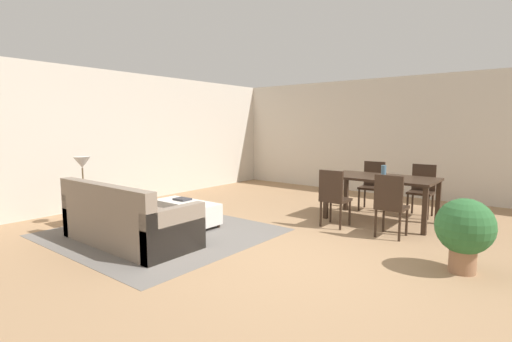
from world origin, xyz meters
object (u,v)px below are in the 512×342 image
(side_table, at_px, (84,197))
(dining_chair_far_left, at_px, (373,183))
(ottoman_table, at_px, (187,211))
(book_on_ottoman, at_px, (182,199))
(dining_chair_near_left, at_px, (333,195))
(table_lamp, at_px, (82,164))
(potted_plant, at_px, (465,229))
(dining_chair_near_right, at_px, (390,202))
(dining_chair_far_right, at_px, (422,187))
(vase_centerpiece, at_px, (384,171))
(couch, at_px, (127,222))
(dining_table, at_px, (381,182))

(side_table, xyz_separation_m, dining_chair_far_left, (3.17, 4.05, 0.05))
(ottoman_table, distance_m, book_on_ottoman, 0.24)
(dining_chair_near_left, relative_size, book_on_ottoman, 3.54)
(table_lamp, bearing_deg, potted_plant, 17.40)
(dining_chair_near_right, bearing_deg, side_table, -149.51)
(dining_chair_far_right, bearing_deg, vase_centerpiece, -117.83)
(potted_plant, bearing_deg, table_lamp, -162.60)
(dining_chair_far_right, bearing_deg, side_table, -134.83)
(vase_centerpiece, xyz_separation_m, potted_plant, (1.50, -1.68, -0.37))
(couch, height_order, table_lamp, table_lamp)
(vase_centerpiece, height_order, book_on_ottoman, vase_centerpiece)
(dining_chair_far_right, distance_m, vase_centerpiece, 0.96)
(dining_chair_near_right, relative_size, book_on_ottoman, 3.54)
(ottoman_table, height_order, book_on_ottoman, book_on_ottoman)
(ottoman_table, height_order, dining_table, dining_table)
(side_table, relative_size, dining_chair_far_right, 0.65)
(ottoman_table, xyz_separation_m, potted_plant, (3.91, 0.55, 0.27))
(side_table, distance_m, table_lamp, 0.54)
(dining_chair_near_left, bearing_deg, book_on_ottoman, -147.95)
(dining_chair_far_right, bearing_deg, dining_chair_near_right, -89.77)
(dining_table, bearing_deg, table_lamp, -138.00)
(ottoman_table, xyz_separation_m, book_on_ottoman, (-0.15, 0.04, 0.18))
(table_lamp, xyz_separation_m, dining_chair_near_left, (3.17, 2.41, -0.49))
(dining_chair_near_right, height_order, book_on_ottoman, dining_chair_near_right)
(side_table, height_order, table_lamp, table_lamp)
(couch, height_order, potted_plant, couch)
(couch, distance_m, table_lamp, 1.50)
(dining_chair_far_left, distance_m, potted_plant, 3.14)
(ottoman_table, height_order, dining_chair_far_right, dining_chair_far_right)
(side_table, distance_m, book_on_ottoman, 1.55)
(ottoman_table, xyz_separation_m, vase_centerpiece, (2.40, 2.22, 0.63))
(dining_table, bearing_deg, dining_chair_near_right, -62.48)
(couch, xyz_separation_m, potted_plant, (3.83, 1.69, 0.20))
(potted_plant, bearing_deg, vase_centerpiece, 131.84)
(ottoman_table, relative_size, vase_centerpiece, 6.08)
(dining_chair_near_right, height_order, vase_centerpiece, vase_centerpiece)
(ottoman_table, distance_m, table_lamp, 1.81)
(table_lamp, xyz_separation_m, book_on_ottoman, (1.09, 1.10, -0.61))
(ottoman_table, xyz_separation_m, dining_chair_far_left, (1.93, 2.99, 0.30))
(table_lamp, xyz_separation_m, potted_plant, (5.14, 1.61, -0.52))
(book_on_ottoman, bearing_deg, ottoman_table, -14.22)
(couch, distance_m, potted_plant, 4.19)
(table_lamp, relative_size, dining_table, 0.30)
(side_table, height_order, dining_chair_near_left, dining_chair_near_left)
(dining_table, height_order, potted_plant, potted_plant)
(dining_chair_near_left, bearing_deg, dining_table, 62.21)
(dining_table, relative_size, dining_chair_far_left, 1.89)
(table_lamp, relative_size, book_on_ottoman, 2.02)
(couch, distance_m, book_on_ottoman, 1.21)
(ottoman_table, bearing_deg, dining_chair_far_right, 46.91)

